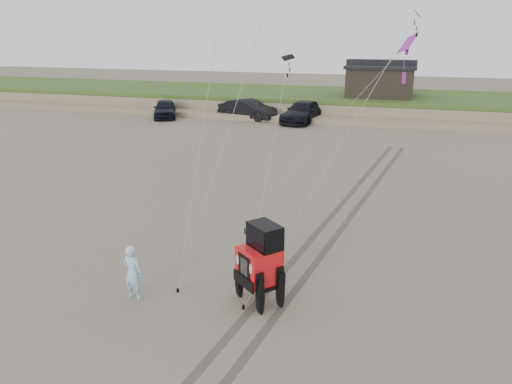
% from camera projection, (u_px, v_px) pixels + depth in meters
% --- Properties ---
extents(ground, '(160.00, 160.00, 0.00)m').
position_uv_depth(ground, '(236.00, 307.00, 14.74)').
color(ground, '#6B6054').
rests_on(ground, ground).
extents(dune_ridge, '(160.00, 14.25, 1.73)m').
position_uv_depth(dune_ridge, '(358.00, 104.00, 48.68)').
color(dune_ridge, '#7A6B54').
rests_on(dune_ridge, ground).
extents(cabin, '(6.40, 5.40, 3.35)m').
position_uv_depth(cabin, '(380.00, 80.00, 46.94)').
color(cabin, black).
rests_on(cabin, dune_ridge).
extents(truck_a, '(3.77, 5.21, 1.65)m').
position_uv_depth(truck_a, '(165.00, 109.00, 45.76)').
color(truck_a, black).
rests_on(truck_a, ground).
extents(truck_b, '(5.72, 3.21, 1.79)m').
position_uv_depth(truck_b, '(248.00, 109.00, 45.05)').
color(truck_b, black).
rests_on(truck_b, ground).
extents(truck_c, '(3.43, 6.40, 1.76)m').
position_uv_depth(truck_c, '(303.00, 112.00, 43.57)').
color(truck_c, black).
rests_on(truck_c, ground).
extents(jeep, '(5.19, 5.50, 1.97)m').
position_uv_depth(jeep, '(259.00, 272.00, 14.70)').
color(jeep, red).
rests_on(jeep, ground).
extents(man, '(0.69, 0.50, 1.74)m').
position_uv_depth(man, '(133.00, 272.00, 14.93)').
color(man, '#80B2C6').
rests_on(man, ground).
extents(kite_flock, '(7.70, 7.77, 8.49)m').
position_uv_depth(kite_flock, '(369.00, 5.00, 20.26)').
color(kite_flock, black).
rests_on(kite_flock, ground).
extents(stake_main, '(0.08, 0.08, 0.12)m').
position_uv_depth(stake_main, '(178.00, 290.00, 15.54)').
color(stake_main, black).
rests_on(stake_main, ground).
extents(stake_aux, '(0.08, 0.08, 0.12)m').
position_uv_depth(stake_aux, '(243.00, 307.00, 14.60)').
color(stake_aux, black).
rests_on(stake_aux, ground).
extents(tire_tracks, '(5.22, 29.74, 0.01)m').
position_uv_depth(tire_tracks, '(339.00, 219.00, 21.50)').
color(tire_tracks, '#4C443D').
rests_on(tire_tracks, ground).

